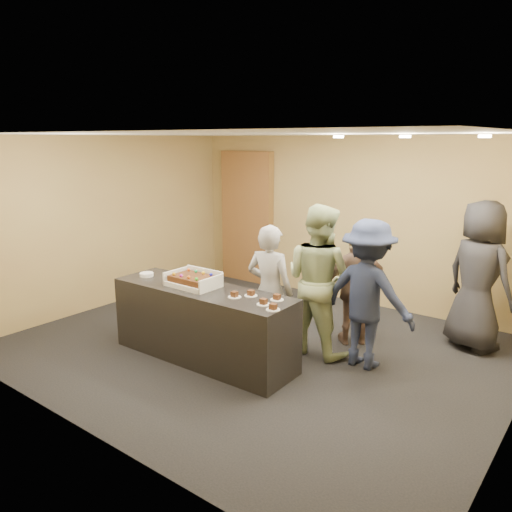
# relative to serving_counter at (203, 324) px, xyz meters

# --- Properties ---
(room) EXTENTS (6.04, 6.00, 2.70)m
(room) POSITION_rel_serving_counter_xyz_m (0.33, 0.67, 0.90)
(room) COLOR black
(room) RESTS_ON ground
(serving_counter) EXTENTS (2.41, 0.74, 0.90)m
(serving_counter) POSITION_rel_serving_counter_xyz_m (0.00, 0.00, 0.00)
(serving_counter) COLOR black
(serving_counter) RESTS_ON floor
(storage_cabinet) EXTENTS (1.10, 0.15, 2.43)m
(storage_cabinet) POSITION_rel_serving_counter_xyz_m (-1.75, 3.08, 0.76)
(storage_cabinet) COLOR brown
(storage_cabinet) RESTS_ON floor
(cake_box) EXTENTS (0.62, 0.42, 0.18)m
(cake_box) POSITION_rel_serving_counter_xyz_m (-0.15, 0.02, 0.49)
(cake_box) COLOR white
(cake_box) RESTS_ON serving_counter
(sheet_cake) EXTENTS (0.52, 0.36, 0.11)m
(sheet_cake) POSITION_rel_serving_counter_xyz_m (-0.15, 0.00, 0.55)
(sheet_cake) COLOR #3D1F0D
(sheet_cake) RESTS_ON cake_box
(plate_stack) EXTENTS (0.18, 0.18, 0.04)m
(plate_stack) POSITION_rel_serving_counter_xyz_m (-0.95, -0.04, 0.47)
(plate_stack) COLOR white
(plate_stack) RESTS_ON serving_counter
(slice_a) EXTENTS (0.15, 0.15, 0.07)m
(slice_a) POSITION_rel_serving_counter_xyz_m (0.53, -0.03, 0.47)
(slice_a) COLOR white
(slice_a) RESTS_ON serving_counter
(slice_b) EXTENTS (0.15, 0.15, 0.07)m
(slice_b) POSITION_rel_serving_counter_xyz_m (0.65, 0.12, 0.47)
(slice_b) COLOR white
(slice_b) RESTS_ON serving_counter
(slice_c) EXTENTS (0.15, 0.15, 0.07)m
(slice_c) POSITION_rel_serving_counter_xyz_m (0.94, -0.04, 0.47)
(slice_c) COLOR white
(slice_c) RESTS_ON serving_counter
(slice_d) EXTENTS (0.15, 0.15, 0.07)m
(slice_d) POSITION_rel_serving_counter_xyz_m (0.97, 0.18, 0.47)
(slice_d) COLOR white
(slice_d) RESTS_ON serving_counter
(slice_e) EXTENTS (0.15, 0.15, 0.07)m
(slice_e) POSITION_rel_serving_counter_xyz_m (1.12, -0.12, 0.47)
(slice_e) COLOR white
(slice_e) RESTS_ON serving_counter
(person_server_grey) EXTENTS (0.65, 0.48, 1.66)m
(person_server_grey) POSITION_rel_serving_counter_xyz_m (0.58, 0.58, 0.38)
(person_server_grey) COLOR #949599
(person_server_grey) RESTS_ON floor
(person_sage_man) EXTENTS (0.99, 0.82, 1.88)m
(person_sage_man) POSITION_rel_serving_counter_xyz_m (1.00, 1.04, 0.49)
(person_sage_man) COLOR #9CAC79
(person_sage_man) RESTS_ON floor
(person_navy_man) EXTENTS (1.16, 0.70, 1.76)m
(person_navy_man) POSITION_rel_serving_counter_xyz_m (1.65, 1.04, 0.43)
(person_navy_man) COLOR #1F2745
(person_navy_man) RESTS_ON floor
(person_brown_extra) EXTENTS (0.92, 0.88, 1.53)m
(person_brown_extra) POSITION_rel_serving_counter_xyz_m (1.26, 1.56, 0.32)
(person_brown_extra) COLOR brown
(person_brown_extra) RESTS_ON floor
(person_dark_suit) EXTENTS (1.11, 0.96, 1.92)m
(person_dark_suit) POSITION_rel_serving_counter_xyz_m (2.54, 2.37, 0.51)
(person_dark_suit) COLOR #232328
(person_dark_suit) RESTS_ON floor
(ceiling_spotlights) EXTENTS (1.72, 0.12, 0.03)m
(ceiling_spotlights) POSITION_rel_serving_counter_xyz_m (1.93, 1.17, 2.22)
(ceiling_spotlights) COLOR #FFEAC6
(ceiling_spotlights) RESTS_ON ceiling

